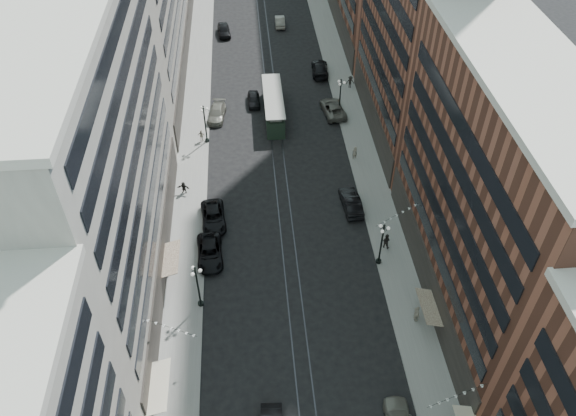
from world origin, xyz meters
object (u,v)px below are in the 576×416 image
object	(u,v)px
car_9	(224,30)
pedestrian_9	(350,82)
car_2	(210,252)
pedestrian_6	(202,136)
lamppost_se_mid	(340,96)
streetcar	(273,106)
pedestrian_4	(417,314)
car_12	(320,68)
car_10	(351,202)
lamppost_se_far	(382,243)
pedestrian_2	(169,269)
lamppost_sw_far	(198,285)
pedestrian_8	(355,152)
pedestrian_7	(386,241)
lamppost_sw_mid	(205,123)
car_14	(280,21)
car_8	(217,113)
pedestrian_5	(184,187)
car_13	(254,99)
car_7	(213,217)
car_11	(333,108)

from	to	relation	value
car_9	pedestrian_9	distance (m)	27.09
car_2	pedestrian_6	bearing A→B (deg)	90.67
lamppost_se_mid	car_2	world-z (taller)	lamppost_se_mid
streetcar	pedestrian_4	xyz separation A→B (m)	(11.22, -36.07, -0.40)
car_12	pedestrian_9	xyz separation A→B (m)	(3.97, -4.81, 0.22)
car_2	pedestrian_9	distance (m)	38.50
car_10	lamppost_se_far	bearing A→B (deg)	95.72
streetcar	car_12	distance (m)	13.75
lamppost_se_mid	pedestrian_2	size ratio (longest dim) A/B	3.50
lamppost_se_mid	car_12	size ratio (longest dim) A/B	0.92
lamppost_sw_far	pedestrian_6	size ratio (longest dim) A/B	3.30
pedestrian_8	pedestrian_7	bearing A→B (deg)	76.78
car_12	pedestrian_7	world-z (taller)	pedestrian_7
lamppost_sw_mid	car_9	world-z (taller)	lamppost_sw_mid
car_9	car_14	bearing A→B (deg)	10.16
pedestrian_2	lamppost_se_far	bearing A→B (deg)	-12.11
pedestrian_6	pedestrian_8	world-z (taller)	pedestrian_8
lamppost_sw_mid	lamppost_se_mid	world-z (taller)	same
pedestrian_7	pedestrian_9	distance (m)	32.88
car_8	pedestrian_9	world-z (taller)	pedestrian_9
car_8	pedestrian_7	xyz separation A→B (m)	(18.29, -26.56, 0.30)
car_2	car_8	size ratio (longest dim) A/B	1.07
pedestrian_7	car_14	bearing A→B (deg)	-50.66
streetcar	car_12	bearing A→B (deg)	54.69
car_2	pedestrian_5	size ratio (longest dim) A/B	3.64
pedestrian_6	lamppost_sw_far	bearing A→B (deg)	105.48
car_13	pedestrian_8	distance (m)	18.73
car_14	car_7	bearing A→B (deg)	78.71
lamppost_sw_mid	lamppost_se_far	xyz separation A→B (m)	(18.40, -23.00, 0.00)
lamppost_sw_mid	car_10	xyz separation A→B (m)	(16.90, -14.31, -2.22)
pedestrian_4	pedestrian_8	bearing A→B (deg)	1.32
streetcar	car_14	size ratio (longest dim) A/B	2.47
lamppost_se_far	lamppost_se_mid	distance (m)	28.00
lamppost_se_far	car_7	world-z (taller)	lamppost_se_far
car_2	car_14	size ratio (longest dim) A/B	1.19
pedestrian_8	car_2	bearing A→B (deg)	24.72
car_13	pedestrian_9	distance (m)	14.90
car_2	car_7	xyz separation A→B (m)	(0.29, 5.38, -0.01)
pedestrian_4	lamppost_se_far	bearing A→B (deg)	12.79
car_13	pedestrian_6	xyz separation A→B (m)	(-7.21, -8.70, 0.25)
car_11	car_7	bearing A→B (deg)	44.27
lamppost_sw_mid	pedestrian_2	size ratio (longest dim) A/B	3.50
car_8	car_12	size ratio (longest dim) A/B	0.89
car_11	car_2	bearing A→B (deg)	50.03
lamppost_se_mid	car_2	bearing A→B (deg)	-124.35
car_9	car_11	bearing A→B (deg)	-64.98
lamppost_sw_far	car_13	xyz separation A→B (m)	(6.55, 35.83, -2.36)
lamppost_sw_mid	pedestrian_6	world-z (taller)	lamppost_sw_mid
pedestrian_2	pedestrian_8	bearing A→B (deg)	26.75
car_2	lamppost_se_mid	bearing A→B (deg)	52.30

